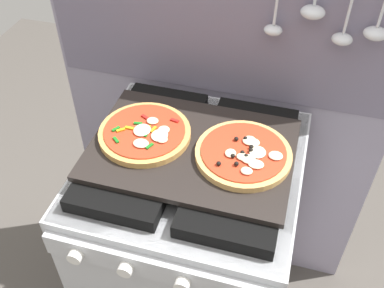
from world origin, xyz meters
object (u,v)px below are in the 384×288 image
object	(u,v)px
pizza_right	(244,153)
stove	(192,247)
pizza_left	(145,133)
baking_tray	(192,149)

from	to	relation	value
pizza_right	stove	bearing A→B (deg)	-178.80
pizza_left	stove	bearing A→B (deg)	-3.25
pizza_left	pizza_right	size ratio (longest dim) A/B	1.00
baking_tray	pizza_left	bearing A→B (deg)	177.44
baking_tray	stove	bearing A→B (deg)	-90.00
baking_tray	pizza_right	size ratio (longest dim) A/B	2.15
stove	pizza_left	xyz separation A→B (m)	(-0.13, 0.01, 0.48)
stove	pizza_right	xyz separation A→B (m)	(0.14, 0.00, 0.48)
stove	pizza_left	world-z (taller)	pizza_left
stove	baking_tray	distance (m)	0.46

